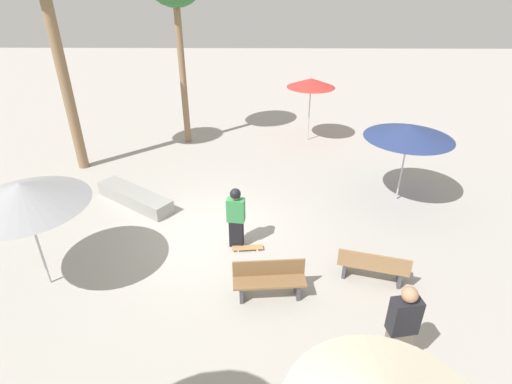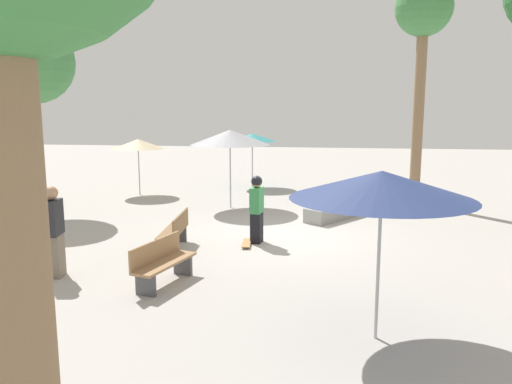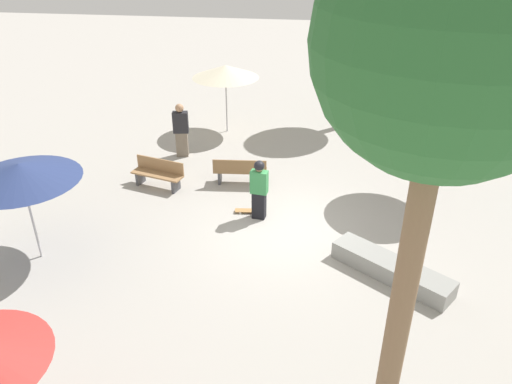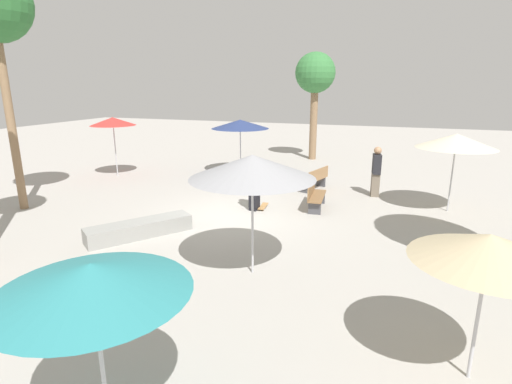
% 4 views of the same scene
% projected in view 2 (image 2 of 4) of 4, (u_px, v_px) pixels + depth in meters
% --- Properties ---
extents(ground_plane, '(60.00, 60.00, 0.00)m').
position_uv_depth(ground_plane, '(278.00, 236.00, 13.11)').
color(ground_plane, '#ADA8A0').
extents(skater_main, '(0.31, 0.48, 1.69)m').
position_uv_depth(skater_main, '(257.00, 207.00, 12.32)').
color(skater_main, black).
rests_on(skater_main, ground_plane).
extents(skateboard, '(0.28, 0.82, 0.07)m').
position_uv_depth(skateboard, '(247.00, 243.00, 12.21)').
color(skateboard, '#B7844C').
rests_on(skateboard, ground_plane).
extents(concrete_ledge, '(2.18, 2.67, 0.42)m').
position_uv_depth(concrete_ledge, '(340.00, 210.00, 15.34)').
color(concrete_ledge, gray).
rests_on(concrete_ledge, ground_plane).
extents(bench_near, '(0.57, 1.63, 0.85)m').
position_uv_depth(bench_near, '(175.00, 231.00, 11.86)').
color(bench_near, '#47474C').
rests_on(bench_near, ground_plane).
extents(bench_far, '(0.85, 1.66, 0.85)m').
position_uv_depth(bench_far, '(162.00, 263.00, 9.46)').
color(bench_far, '#47474C').
rests_on(bench_far, ground_plane).
extents(shade_umbrella_tan, '(1.98, 1.98, 2.15)m').
position_uv_depth(shade_umbrella_tan, '(138.00, 144.00, 19.06)').
color(shade_umbrella_tan, '#B7B7BC').
rests_on(shade_umbrella_tan, ground_plane).
extents(shade_umbrella_teal, '(2.04, 2.04, 2.26)m').
position_uv_depth(shade_umbrella_teal, '(252.00, 138.00, 21.00)').
color(shade_umbrella_teal, '#B7B7BC').
rests_on(shade_umbrella_teal, ground_plane).
extents(shade_umbrella_navy, '(2.59, 2.59, 2.47)m').
position_uv_depth(shade_umbrella_navy, '(382.00, 185.00, 6.92)').
color(shade_umbrella_navy, '#B7B7BC').
rests_on(shade_umbrella_navy, ground_plane).
extents(shade_umbrella_grey, '(2.64, 2.64, 2.61)m').
position_uv_depth(shade_umbrella_grey, '(230.00, 137.00, 16.46)').
color(shade_umbrella_grey, '#B7B7BC').
rests_on(shade_umbrella_grey, ground_plane).
extents(palm_tree_center_left, '(2.63, 2.63, 6.08)m').
position_uv_depth(palm_tree_center_left, '(32.00, 64.00, 15.73)').
color(palm_tree_center_left, brown).
rests_on(palm_tree_center_left, ground_plane).
extents(palm_tree_far_back, '(1.89, 1.89, 7.55)m').
position_uv_depth(palm_tree_far_back, '(423.00, 19.00, 16.54)').
color(palm_tree_far_back, '#896B4C').
rests_on(palm_tree_far_back, ground_plane).
extents(bystander_watching, '(0.36, 0.54, 1.83)m').
position_uv_depth(bystander_watching, '(53.00, 232.00, 9.82)').
color(bystander_watching, '#726656').
rests_on(bystander_watching, ground_plane).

